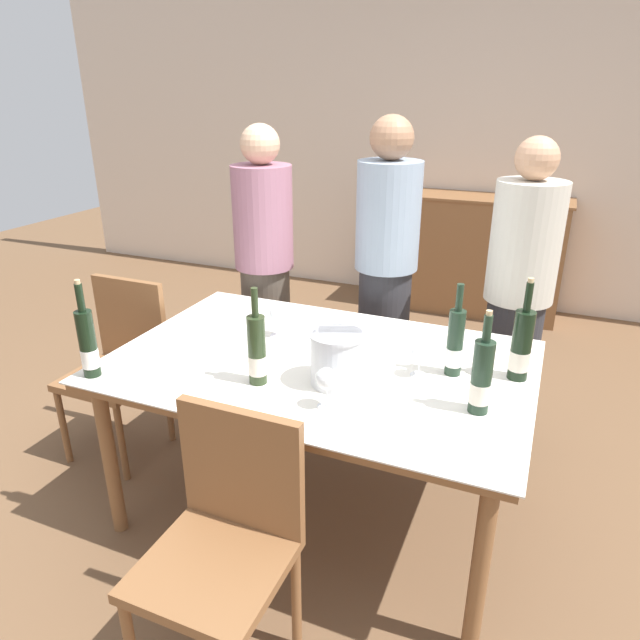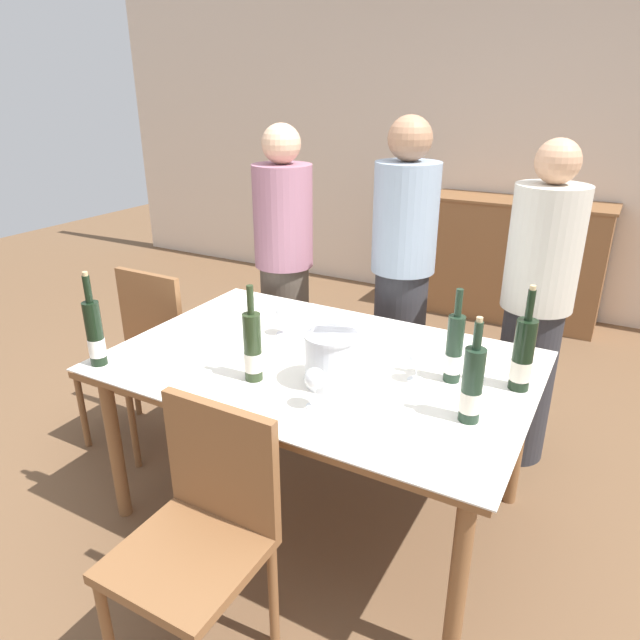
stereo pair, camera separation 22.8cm
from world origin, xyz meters
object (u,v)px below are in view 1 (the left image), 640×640
(ice_bucket, at_px, (337,357))
(sideboard_cabinet, at_px, (477,255))
(wine_bottle_3, at_px, (481,378))
(wine_bottle_0, at_px, (455,344))
(wine_bottle_1, at_px, (257,351))
(chair_near_front, at_px, (226,533))
(person_guest_right, at_px, (517,303))
(dining_table, at_px, (320,374))
(person_guest_left, at_px, (385,279))
(wine_glass_2, at_px, (326,380))
(person_host, at_px, (265,272))
(wine_bottle_4, at_px, (88,344))
(wine_glass_0, at_px, (420,354))
(chair_left_end, at_px, (121,356))
(wine_glass_1, at_px, (278,316))
(wine_bottle_2, at_px, (521,347))

(ice_bucket, bearing_deg, sideboard_cabinet, 87.87)
(ice_bucket, relative_size, wine_bottle_3, 0.55)
(wine_bottle_0, xyz_separation_m, wine_bottle_1, (-0.67, -0.36, 0.00))
(wine_bottle_1, height_order, chair_near_front, wine_bottle_1)
(person_guest_right, bearing_deg, sideboard_cabinet, 103.11)
(dining_table, distance_m, person_guest_left, 0.87)
(wine_glass_2, bearing_deg, person_guest_right, 66.31)
(wine_bottle_3, relative_size, person_host, 0.23)
(dining_table, bearing_deg, ice_bucket, -49.02)
(wine_bottle_4, bearing_deg, wine_glass_0, 22.51)
(sideboard_cabinet, height_order, chair_left_end, sideboard_cabinet)
(wine_bottle_3, xyz_separation_m, wine_glass_1, (-0.93, 0.31, -0.03))
(person_guest_left, distance_m, person_guest_right, 0.68)
(person_host, relative_size, person_guest_right, 1.02)
(ice_bucket, height_order, wine_bottle_2, wine_bottle_2)
(chair_near_front, bearing_deg, person_guest_right, 68.05)
(wine_bottle_3, xyz_separation_m, chair_left_end, (-1.80, 0.24, -0.37))
(sideboard_cabinet, height_order, wine_glass_1, sideboard_cabinet)
(wine_bottle_1, height_order, chair_left_end, wine_bottle_1)
(wine_bottle_2, bearing_deg, ice_bucket, -154.02)
(wine_bottle_1, relative_size, wine_glass_2, 2.51)
(wine_glass_0, distance_m, person_guest_right, 0.90)
(sideboard_cabinet, xyz_separation_m, wine_glass_2, (-0.08, -3.15, 0.37))
(ice_bucket, height_order, person_host, person_host)
(wine_bottle_3, bearing_deg, person_guest_right, 88.10)
(wine_bottle_0, relative_size, wine_glass_0, 2.77)
(dining_table, relative_size, person_guest_left, 1.01)
(sideboard_cabinet, relative_size, dining_table, 0.82)
(dining_table, relative_size, wine_bottle_4, 4.33)
(wine_bottle_0, height_order, person_guest_right, person_guest_right)
(wine_bottle_2, relative_size, wine_glass_0, 3.03)
(wine_glass_2, xyz_separation_m, chair_near_front, (-0.14, -0.46, -0.33))
(dining_table, relative_size, wine_bottle_1, 4.45)
(person_guest_left, bearing_deg, dining_table, -91.23)
(wine_bottle_4, bearing_deg, wine_bottle_1, 17.71)
(wine_glass_0, bearing_deg, dining_table, -176.58)
(person_host, bearing_deg, wine_bottle_3, -35.41)
(dining_table, relative_size, ice_bucket, 8.14)
(ice_bucket, height_order, wine_glass_2, ice_bucket)
(wine_bottle_2, relative_size, wine_bottle_4, 1.03)
(wine_bottle_3, xyz_separation_m, wine_bottle_4, (-1.43, -0.31, 0.00))
(wine_bottle_2, distance_m, wine_glass_2, 0.77)
(wine_glass_2, relative_size, person_guest_left, 0.09)
(sideboard_cabinet, bearing_deg, chair_left_end, -116.95)
(wine_glass_2, relative_size, chair_near_front, 0.17)
(sideboard_cabinet, distance_m, person_guest_right, 2.01)
(ice_bucket, height_order, wine_bottle_0, wine_bottle_0)
(ice_bucket, relative_size, wine_glass_1, 1.46)
(wine_bottle_0, height_order, chair_left_end, wine_bottle_0)
(wine_bottle_1, height_order, wine_glass_2, wine_bottle_1)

